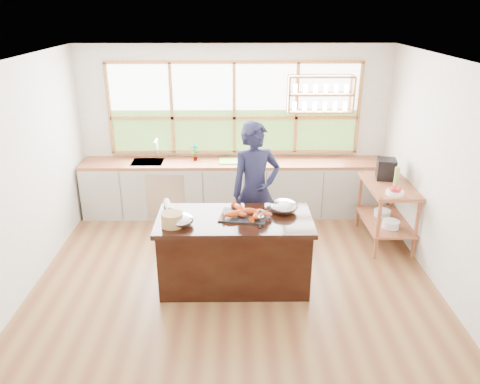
{
  "coord_description": "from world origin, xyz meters",
  "views": [
    {
      "loc": [
        0.01,
        -5.22,
        3.27
      ],
      "look_at": [
        0.07,
        0.15,
        1.09
      ],
      "focal_mm": 35.0,
      "sensor_mm": 36.0,
      "label": 1
    }
  ],
  "objects_px": {
    "island": "(235,251)",
    "cook": "(255,191)",
    "wicker_basket": "(172,220)",
    "espresso_machine": "(386,169)"
  },
  "relations": [
    {
      "from": "island",
      "to": "cook",
      "type": "relative_size",
      "value": 0.98
    },
    {
      "from": "cook",
      "to": "wicker_basket",
      "type": "height_order",
      "value": "cook"
    },
    {
      "from": "cook",
      "to": "wicker_basket",
      "type": "xyz_separation_m",
      "value": [
        -0.99,
        -0.97,
        0.04
      ]
    },
    {
      "from": "island",
      "to": "wicker_basket",
      "type": "relative_size",
      "value": 7.37
    },
    {
      "from": "cook",
      "to": "espresso_machine",
      "type": "xyz_separation_m",
      "value": [
        1.91,
        0.56,
        0.11
      ]
    },
    {
      "from": "wicker_basket",
      "to": "espresso_machine",
      "type": "bearing_deg",
      "value": 27.8
    },
    {
      "from": "espresso_machine",
      "to": "wicker_basket",
      "type": "bearing_deg",
      "value": -141.54
    },
    {
      "from": "island",
      "to": "espresso_machine",
      "type": "distance_m",
      "value": 2.63
    },
    {
      "from": "cook",
      "to": "wicker_basket",
      "type": "bearing_deg",
      "value": -154.92
    },
    {
      "from": "island",
      "to": "cook",
      "type": "bearing_deg",
      "value": 69.87
    }
  ]
}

